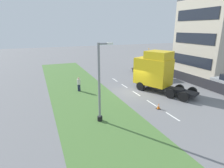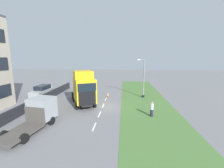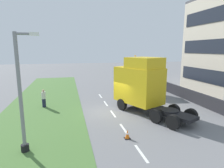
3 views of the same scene
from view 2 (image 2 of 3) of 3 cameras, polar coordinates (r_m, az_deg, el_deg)
name	(u,v)px [view 2 (image 2 of 3)]	position (r m, az deg, el deg)	size (l,w,h in m)	color
ground_plane	(102,107)	(20.37, -3.65, -8.82)	(120.00, 120.00, 0.00)	slate
grass_verge	(148,108)	(20.44, 13.46, -9.00)	(7.00, 44.00, 0.01)	#4C7538
lane_markings	(103,106)	(21.03, -3.38, -8.19)	(0.16, 14.60, 0.00)	white
boundary_wall	(38,101)	(23.20, -26.38, -5.94)	(0.25, 24.00, 1.21)	#232328
lorry_cab	(84,89)	(20.70, -10.66, -1.73)	(5.22, 7.56, 4.94)	black
flatbed_truck	(39,112)	(16.34, -26.02, -9.49)	(3.04, 6.00, 2.70)	#999EA3
parked_car	(42,91)	(27.71, -24.98, -2.53)	(2.08, 4.85, 2.00)	#9EA3A8
lamp_post	(143,81)	(25.02, 11.85, 1.22)	(1.33, 0.42, 6.33)	black
pedestrian	(152,109)	(17.67, 14.91, -9.29)	(0.39, 0.39, 1.72)	#1E233D
traffic_cone_lead	(108,95)	(25.32, -1.52, -4.31)	(0.36, 0.36, 0.58)	black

